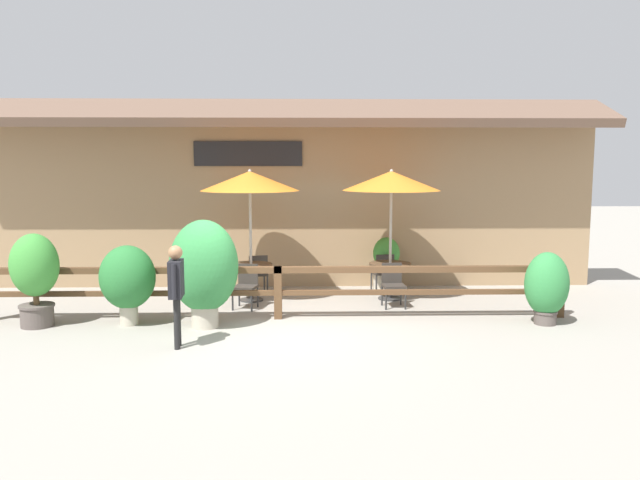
% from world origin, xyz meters
% --- Properties ---
extents(ground_plane, '(60.00, 60.00, 0.00)m').
position_xyz_m(ground_plane, '(0.00, 0.00, 0.00)').
color(ground_plane, gray).
extents(building_facade, '(14.28, 1.49, 4.23)m').
position_xyz_m(building_facade, '(-0.00, 4.10, 2.17)').
color(building_facade, '#997A56').
rests_on(building_facade, ground).
extents(patio_railing, '(10.40, 0.14, 0.95)m').
position_xyz_m(patio_railing, '(0.00, 1.05, 0.70)').
color(patio_railing, brown).
rests_on(patio_railing, ground).
extents(patio_umbrella_near, '(1.98, 1.98, 2.67)m').
position_xyz_m(patio_umbrella_near, '(-0.61, 2.55, 2.43)').
color(patio_umbrella_near, '#B7B2A8').
rests_on(patio_umbrella_near, ground).
extents(dining_table_near, '(0.87, 0.87, 0.76)m').
position_xyz_m(dining_table_near, '(-0.61, 2.55, 0.60)').
color(dining_table_near, '#4C3826').
rests_on(dining_table_near, ground).
extents(chair_near_streetside, '(0.51, 0.51, 0.85)m').
position_xyz_m(chair_near_streetside, '(-0.65, 1.90, 0.47)').
color(chair_near_streetside, '#332D28').
rests_on(chair_near_streetside, ground).
extents(chair_near_wallside, '(0.51, 0.51, 0.85)m').
position_xyz_m(chair_near_wallside, '(-0.53, 3.21, 0.47)').
color(chair_near_wallside, '#332D28').
rests_on(chair_near_wallside, ground).
extents(patio_umbrella_middle, '(1.98, 1.98, 2.67)m').
position_xyz_m(patio_umbrella_middle, '(2.24, 2.62, 2.43)').
color(patio_umbrella_middle, '#B7B2A8').
rests_on(patio_umbrella_middle, ground).
extents(dining_table_middle, '(0.87, 0.87, 0.76)m').
position_xyz_m(dining_table_middle, '(2.24, 2.62, 0.60)').
color(dining_table_middle, '#4C3826').
rests_on(dining_table_middle, ground).
extents(chair_middle_streetside, '(0.45, 0.45, 0.85)m').
position_xyz_m(chair_middle_streetside, '(2.21, 1.94, 0.47)').
color(chair_middle_streetside, '#332D28').
rests_on(chair_middle_streetside, ground).
extents(chair_middle_wallside, '(0.49, 0.49, 0.85)m').
position_xyz_m(chair_middle_wallside, '(2.18, 3.29, 0.47)').
color(chair_middle_wallside, '#332D28').
rests_on(chair_middle_wallside, ground).
extents(potted_plant_corner_fern, '(0.96, 0.86, 1.39)m').
position_xyz_m(potted_plant_corner_fern, '(-2.58, 0.68, 0.81)').
color(potted_plant_corner_fern, '#B7AD99').
rests_on(potted_plant_corner_fern, ground).
extents(potted_plant_small_flowering, '(0.81, 0.73, 1.61)m').
position_xyz_m(potted_plant_small_flowering, '(-4.13, 0.62, 0.93)').
color(potted_plant_small_flowering, '#564C47').
rests_on(potted_plant_small_flowering, ground).
extents(potted_plant_entrance_palm, '(0.76, 0.68, 1.27)m').
position_xyz_m(potted_plant_entrance_palm, '(4.68, 0.55, 0.68)').
color(potted_plant_entrance_palm, '#564C47').
rests_on(potted_plant_entrance_palm, ground).
extents(potted_plant_broad_leaf, '(1.17, 1.05, 1.85)m').
position_xyz_m(potted_plant_broad_leaf, '(-1.23, 0.49, 1.02)').
color(potted_plant_broad_leaf, '#B7AD99').
rests_on(potted_plant_broad_leaf, ground).
extents(potted_plant_tall_tropical, '(0.63, 0.63, 1.18)m').
position_xyz_m(potted_plant_tall_tropical, '(2.28, 3.55, 0.58)').
color(potted_plant_tall_tropical, '#B7AD99').
rests_on(potted_plant_tall_tropical, ground).
extents(pedestrian, '(0.22, 0.56, 1.57)m').
position_xyz_m(pedestrian, '(-1.45, -0.70, 1.01)').
color(pedestrian, black).
rests_on(pedestrian, ground).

